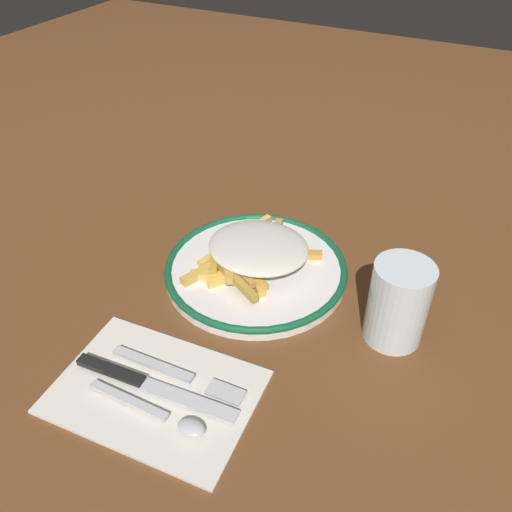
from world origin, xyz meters
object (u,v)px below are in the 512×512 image
fork (177,373)px  fries_heap (254,251)px  napkin (155,390)px  spoon (166,416)px  plate (256,269)px  knife (141,382)px  water_glass (398,303)px

fork → fries_heap: bearing=-177.5°
napkin → spoon: 0.05m
plate → fries_heap: bearing=-123.6°
fries_heap → knife: 0.25m
fries_heap → knife: fries_heap is taller
fries_heap → knife: bearing=-5.0°
napkin → spoon: bearing=51.5°
fries_heap → spoon: size_ratio=1.35×
fork → spoon: bearing=22.0°
knife → plate: bearing=173.6°
napkin → fork: (-0.03, 0.01, 0.01)m
napkin → plate: bearing=178.0°
fork → water_glass: water_glass is taller
napkin → fork: fork is taller
fries_heap → water_glass: size_ratio=1.80×
fork → knife: knife is taller
fork → water_glass: size_ratio=1.55×
fries_heap → spoon: (0.28, 0.03, -0.03)m
plate → spoon: (0.27, 0.03, 0.00)m
napkin → fries_heap: bearing=179.4°
napkin → knife: knife is taller
plate → spoon: bearing=5.5°
napkin → knife: bearing=-86.0°
plate → water_glass: 0.22m
fork → water_glass: bearing=131.8°
fork → knife: 0.04m
spoon → water_glass: (-0.24, 0.19, 0.04)m
fries_heap → napkin: fries_heap is taller
plate → napkin: size_ratio=1.15×
knife → spoon: bearing=63.8°
plate → spoon: 0.27m
plate → napkin: 0.24m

